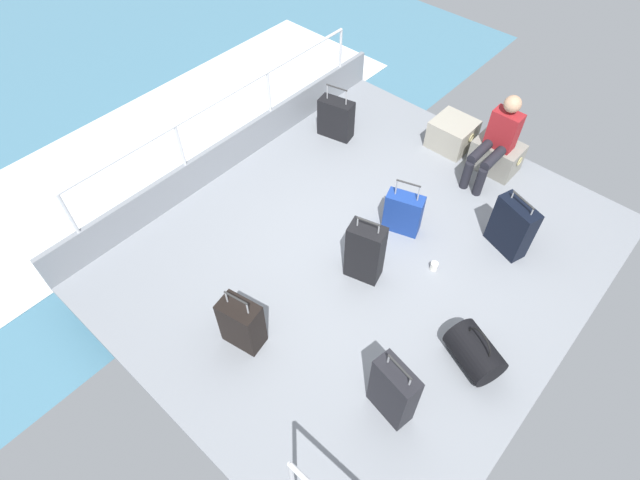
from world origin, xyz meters
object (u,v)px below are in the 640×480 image
object	(u,v)px
suitcase_4	(365,252)
suitcase_5	(242,324)
suitcase_0	(512,227)
duffel_bag	(475,352)
cargo_crate_0	(452,134)
passenger_seated	(497,139)
cargo_crate_1	(496,156)
suitcase_1	(393,391)
suitcase_2	(336,118)
suitcase_3	(403,213)
paper_cup	(434,266)

from	to	relation	value
suitcase_4	suitcase_5	xyz separation A→B (m)	(-0.36, -1.38, -0.07)
suitcase_0	duffel_bag	xyz separation A→B (m)	(0.46, -1.47, -0.15)
cargo_crate_0	passenger_seated	world-z (taller)	passenger_seated
cargo_crate_1	suitcase_1	distance (m)	3.54
suitcase_2	suitcase_0	bearing A→B (deg)	-4.94
passenger_seated	suitcase_3	xyz separation A→B (m)	(-0.27, -1.45, -0.31)
suitcase_3	paper_cup	xyz separation A→B (m)	(0.61, -0.24, -0.21)
suitcase_2	suitcase_3	xyz separation A→B (m)	(1.66, -0.79, -0.01)
suitcase_3	cargo_crate_0	bearing A→B (deg)	103.10
suitcase_1	cargo_crate_0	bearing A→B (deg)	114.42
suitcase_1	suitcase_5	size ratio (longest dim) A/B	1.11
cargo_crate_0	suitcase_0	xyz separation A→B (m)	(1.40, -1.08, 0.13)
suitcase_2	duffel_bag	size ratio (longest dim) A/B	1.23
paper_cup	passenger_seated	bearing A→B (deg)	101.59
suitcase_0	suitcase_4	size ratio (longest dim) A/B	0.89
cargo_crate_1	suitcase_1	world-z (taller)	suitcase_1
cargo_crate_1	suitcase_5	world-z (taller)	suitcase_5
cargo_crate_1	suitcase_0	xyz separation A→B (m)	(0.75, -1.08, 0.13)
cargo_crate_0	suitcase_3	world-z (taller)	suitcase_3
suitcase_0	paper_cup	distance (m)	0.93
passenger_seated	suitcase_0	size ratio (longest dim) A/B	1.46
suitcase_5	paper_cup	xyz separation A→B (m)	(0.89, 1.93, -0.24)
cargo_crate_0	cargo_crate_1	xyz separation A→B (m)	(0.65, -0.01, 0.00)
suitcase_1	suitcase_5	xyz separation A→B (m)	(-1.45, -0.39, -0.06)
duffel_bag	passenger_seated	bearing A→B (deg)	117.14
cargo_crate_0	suitcase_5	distance (m)	3.81
suitcase_1	suitcase_5	world-z (taller)	suitcase_1
suitcase_0	cargo_crate_1	bearing A→B (deg)	124.98
suitcase_3	suitcase_5	world-z (taller)	suitcase_5
cargo_crate_0	suitcase_1	size ratio (longest dim) A/B	0.68
cargo_crate_1	suitcase_4	xyz separation A→B (m)	(-0.19, -2.42, 0.17)
duffel_bag	paper_cup	xyz separation A→B (m)	(-0.86, 0.67, -0.13)
passenger_seated	suitcase_4	distance (m)	2.25
suitcase_1	suitcase_4	size ratio (longest dim) A/B	0.97
suitcase_1	suitcase_4	bearing A→B (deg)	137.75
passenger_seated	suitcase_3	bearing A→B (deg)	-100.38
passenger_seated	paper_cup	size ratio (longest dim) A/B	10.87
suitcase_3	paper_cup	bearing A→B (deg)	-21.44
suitcase_1	suitcase_2	size ratio (longest dim) A/B	1.09
suitcase_4	paper_cup	world-z (taller)	suitcase_4
suitcase_0	paper_cup	bearing A→B (deg)	-117.17
paper_cup	cargo_crate_1	bearing A→B (deg)	100.49
suitcase_1	duffel_bag	xyz separation A→B (m)	(0.30, 0.87, -0.17)
suitcase_1	duffel_bag	bearing A→B (deg)	70.76
suitcase_5	suitcase_4	bearing A→B (deg)	75.44
suitcase_4	duffel_bag	xyz separation A→B (m)	(1.40, -0.12, -0.18)
suitcase_1	duffel_bag	world-z (taller)	suitcase_1
suitcase_0	paper_cup	size ratio (longest dim) A/B	7.45
cargo_crate_1	suitcase_5	bearing A→B (deg)	-98.18
suitcase_1	suitcase_4	xyz separation A→B (m)	(-1.09, 0.99, 0.01)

